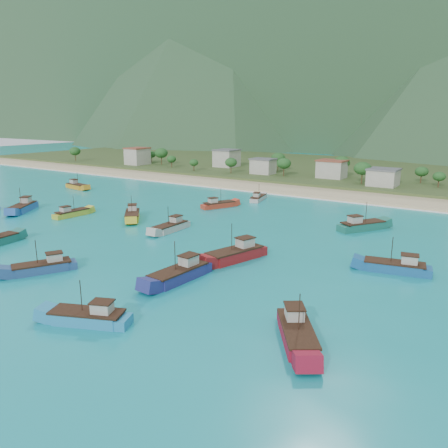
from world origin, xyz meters
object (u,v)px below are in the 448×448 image
Objects in this scene: boat_8 at (258,199)px; boat_13 at (89,318)px; boat_10 at (219,205)px; boat_23 at (72,214)px; boat_9 at (297,334)px; boat_21 at (180,275)px; boat_25 at (362,226)px; boat_16 at (43,268)px; boat_15 at (77,187)px; boat_5 at (171,228)px; boat_18 at (132,216)px; boat_2 at (236,255)px; boat_1 at (23,208)px; boat_0 at (396,268)px.

boat_13 is at bearing -87.87° from boat_8.
boat_23 is at bearing -105.36° from boat_10.
boat_9 is 1.12× the size of boat_23.
boat_21 is 47.27m from boat_25.
boat_25 is at bearing -115.12° from boat_9.
boat_16 is 22.26m from boat_21.
boat_13 reaches higher than boat_16.
boat_15 is (-83.86, 63.77, 0.02)m from boat_13.
boat_21 reaches higher than boat_5.
boat_9 is at bearing -88.86° from boat_13.
boat_9 is 0.92× the size of boat_21.
boat_18 is 1.04× the size of boat_23.
boat_21 is (-1.98, -12.68, -0.06)m from boat_2.
boat_21 is at bearing -84.05° from boat_8.
boat_13 is at bearing 116.40° from boat_5.
boat_2 is (67.21, -2.69, 0.05)m from boat_1.
boat_9 is at bearing -148.64° from boat_16.
boat_9 reaches higher than boat_13.
boat_8 is at bearing -152.77° from boat_18.
boat_10 is at bearing -35.54° from boat_2.
boat_8 is 0.89× the size of boat_15.
boat_15 is (-62.04, -15.60, 0.13)m from boat_8.
boat_8 is at bearing -67.01° from boat_21.
boat_8 is at bearing 37.96° from boat_0.
boat_0 is 1.13× the size of boat_23.
boat_21 is at bearing -126.86° from boat_16.
boat_23 reaches higher than boat_8.
boat_8 is 0.93× the size of boat_10.
boat_5 is at bearing -101.12° from boat_8.
boat_23 is 68.85m from boat_25.
boat_25 is at bearing -146.48° from boat_5.
boat_13 is at bearing -172.62° from boat_16.
boat_1 is 67.27m from boat_2.
boat_25 reaches higher than boat_10.
boat_25 is (35.51, -17.07, 0.24)m from boat_8.
boat_16 is at bearing 117.19° from boat_1.
boat_2 is at bearing 76.64° from boat_15.
boat_16 is (63.52, -56.05, -0.03)m from boat_15.
boat_9 reaches higher than boat_15.
boat_21 is (35.14, -24.82, 0.08)m from boat_18.
boat_0 reaches higher than boat_8.
boat_0 is at bearing -57.11° from boat_13.
boat_0 is at bearing -53.45° from boat_8.
boat_13 is 0.99× the size of boat_15.
boat_13 is (21.82, -79.38, 0.11)m from boat_8.
boat_1 is 1.14× the size of boat_10.
boat_25 is at bearing -103.23° from boat_21.
boat_1 is at bearing -146.13° from boat_8.
boat_0 is 112.75m from boat_15.
boat_10 is at bearing -79.59° from boat_5.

